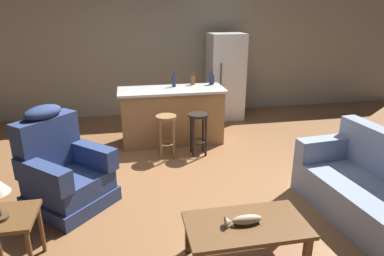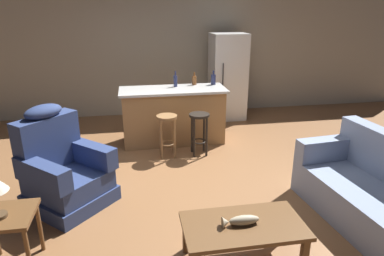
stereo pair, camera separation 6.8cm
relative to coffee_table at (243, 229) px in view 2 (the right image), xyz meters
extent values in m
plane|color=brown|center=(-0.25, 1.80, -0.36)|extent=(12.00, 12.00, 0.00)
cube|color=#A89E89|center=(-0.25, 4.92, 0.94)|extent=(12.00, 0.05, 2.60)
cube|color=brown|center=(0.00, 0.00, 0.04)|extent=(1.10, 0.60, 0.04)
cube|color=brown|center=(0.49, -0.24, -0.17)|extent=(0.06, 0.06, 0.38)
cube|color=brown|center=(-0.49, 0.24, -0.17)|extent=(0.06, 0.06, 0.38)
cube|color=brown|center=(0.49, 0.24, -0.17)|extent=(0.06, 0.06, 0.38)
cube|color=#4C3823|center=(0.00, -0.01, 0.06)|extent=(0.22, 0.07, 0.01)
ellipsoid|color=tan|center=(0.00, -0.01, 0.10)|extent=(0.28, 0.09, 0.09)
cone|color=tan|center=(-0.17, -0.01, 0.10)|extent=(0.06, 0.10, 0.10)
cube|color=#8493B2|center=(1.57, 0.30, -0.26)|extent=(1.01, 1.97, 0.20)
cube|color=#8493B2|center=(1.57, 0.30, -0.05)|extent=(1.01, 1.97, 0.22)
cube|color=#8493B2|center=(1.49, 1.15, 0.20)|extent=(0.85, 0.28, 0.28)
cube|color=navy|center=(-1.73, 1.32, -0.27)|extent=(1.19, 1.19, 0.18)
cube|color=navy|center=(-1.73, 1.32, -0.06)|extent=(1.10, 1.10, 0.24)
cube|color=navy|center=(-1.95, 1.53, 0.38)|extent=(0.69, 0.72, 0.64)
ellipsoid|color=navy|center=(-1.95, 1.53, 0.76)|extent=(0.51, 0.52, 0.16)
cube|color=navy|center=(-1.49, 1.55, 0.19)|extent=(0.71, 0.67, 0.26)
cube|color=navy|center=(-1.94, 1.07, 0.19)|extent=(0.71, 0.67, 0.26)
cube|color=brown|center=(-2.07, 0.30, 0.18)|extent=(0.48, 0.48, 0.04)
cylinder|color=brown|center=(-1.87, 0.10, -0.10)|extent=(0.04, 0.04, 0.52)
cylinder|color=brown|center=(-1.87, 0.50, -0.10)|extent=(0.04, 0.04, 0.52)
cube|color=#9E7042|center=(-0.25, 3.15, 0.09)|extent=(1.71, 0.63, 0.91)
cube|color=silver|center=(-0.25, 3.15, 0.57)|extent=(1.80, 0.70, 0.04)
cylinder|color=olive|center=(-0.43, 2.52, 0.30)|extent=(0.32, 0.32, 0.04)
torus|color=olive|center=(-0.43, 2.52, -0.14)|extent=(0.23, 0.23, 0.02)
cylinder|color=olive|center=(-0.53, 2.42, -0.04)|extent=(0.04, 0.04, 0.64)
cylinder|color=olive|center=(-0.33, 2.42, -0.04)|extent=(0.04, 0.04, 0.64)
cylinder|color=olive|center=(-0.53, 2.62, -0.04)|extent=(0.04, 0.04, 0.64)
cylinder|color=olive|center=(-0.33, 2.62, -0.04)|extent=(0.04, 0.04, 0.64)
cylinder|color=black|center=(0.09, 2.52, 0.30)|extent=(0.32, 0.32, 0.04)
torus|color=black|center=(0.09, 2.52, -0.14)|extent=(0.23, 0.23, 0.02)
cylinder|color=black|center=(-0.01, 2.42, -0.04)|extent=(0.04, 0.04, 0.64)
cylinder|color=black|center=(0.19, 2.42, -0.04)|extent=(0.04, 0.04, 0.64)
cylinder|color=black|center=(-0.01, 2.62, -0.04)|extent=(0.04, 0.04, 0.64)
cylinder|color=black|center=(0.19, 2.62, -0.04)|extent=(0.04, 0.04, 0.64)
cube|color=white|center=(1.04, 4.35, 0.52)|extent=(0.70, 0.66, 1.76)
cylinder|color=#333338|center=(0.85, 4.00, 0.60)|extent=(0.02, 0.02, 0.50)
cylinder|color=#23284C|center=(0.50, 3.36, 0.67)|extent=(0.08, 0.08, 0.17)
cylinder|color=#23284C|center=(0.50, 3.36, 0.80)|extent=(0.03, 0.03, 0.07)
cylinder|color=#23284C|center=(-0.18, 3.31, 0.68)|extent=(0.07, 0.07, 0.19)
cylinder|color=#23284C|center=(-0.18, 3.31, 0.82)|extent=(0.03, 0.03, 0.08)
cylinder|color=brown|center=(0.16, 3.40, 0.66)|extent=(0.08, 0.08, 0.16)
cylinder|color=brown|center=(0.16, 3.40, 0.77)|extent=(0.03, 0.03, 0.07)
camera|label=1|loc=(-0.98, -2.47, 1.90)|focal=32.00mm
camera|label=2|loc=(-0.91, -2.49, 1.90)|focal=32.00mm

